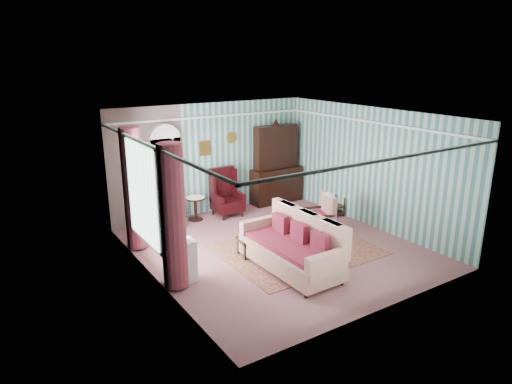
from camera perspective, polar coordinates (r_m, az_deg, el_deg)
floor at (r=10.07m, az=2.62°, el=-7.01°), size 6.00×6.00×0.00m
room_shell at (r=9.25m, az=-0.98°, el=3.98°), size 5.53×6.02×2.91m
bookcase at (r=11.47m, az=-11.16°, el=1.59°), size 0.80×0.28×2.24m
dresser_hutch at (r=12.86m, az=2.58°, el=3.79°), size 1.50×0.56×2.36m
wingback_left at (r=11.17m, az=-11.45°, el=-1.48°), size 0.76×0.80×1.25m
wingback_right at (r=11.88m, az=-3.61°, el=-0.09°), size 0.76×0.80×1.25m
seated_woman at (r=11.18m, az=-11.44°, el=-1.65°), size 0.44×0.40×1.18m
round_side_table at (r=11.73m, az=-7.56°, el=-2.08°), size 0.50×0.50×0.60m
nest_table at (r=12.09m, az=9.73°, el=-1.76°), size 0.45×0.38×0.54m
plant_stand at (r=8.59m, az=-9.47°, el=-8.62°), size 0.55×0.35×0.80m
rug at (r=10.01m, az=5.03°, el=-7.16°), size 3.20×2.60×0.01m
sofa at (r=8.92m, az=4.35°, el=-7.09°), size 1.02×2.28×0.90m
floral_armchair at (r=10.78m, az=7.60°, el=-2.75°), size 1.05×1.01×0.97m
coffee_table at (r=9.69m, az=0.18°, el=-6.73°), size 0.88×0.58×0.38m
potted_plant_a at (r=8.28m, az=-9.98°, el=-5.12°), size 0.43×0.40×0.40m
potted_plant_b at (r=8.44m, az=-9.14°, el=-4.53°), size 0.26×0.22×0.43m
potted_plant_c at (r=8.34m, az=-10.50°, el=-5.07°), size 0.24×0.24×0.38m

